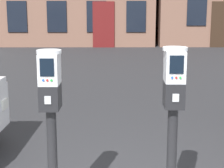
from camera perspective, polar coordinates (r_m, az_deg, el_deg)
The scene contains 2 objects.
parking_meter_near_kerb at distance 3.47m, azimuth -9.02°, elevation -2.61°, with size 0.22×0.25×1.48m.
parking_meter_twin_adjacent at distance 3.47m, azimuth 9.03°, elevation -2.31°, with size 0.22×0.25×1.51m.
Camera 1 is at (0.03, -3.44, 2.02)m, focal length 62.19 mm.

